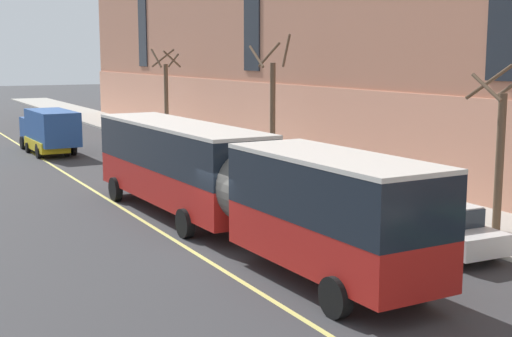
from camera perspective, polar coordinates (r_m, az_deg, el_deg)
ground_plane at (r=22.50m, az=-1.73°, el=-6.59°), size 260.00×260.00×0.00m
sidewalk at (r=29.78m, az=11.51°, el=-2.73°), size 4.79×160.00×0.15m
city_bus at (r=23.71m, az=-2.44°, el=-0.68°), size 3.29×18.98×3.54m
parked_car_silver_0 at (r=36.05m, az=-2.86°, el=0.62°), size 2.10×4.49×1.56m
parked_car_black_2 at (r=43.49m, az=-7.66°, el=2.00°), size 1.97×4.35×1.56m
parked_car_white_3 at (r=49.41m, az=-10.01°, el=2.78°), size 1.96×4.36×1.56m
parked_car_white_4 at (r=22.94m, az=14.26°, el=-4.54°), size 2.07×4.74×1.56m
box_truck at (r=46.15m, az=-16.21°, el=3.13°), size 2.50×7.33×2.73m
taxi_cab at (r=45.67m, az=-16.39°, el=2.04°), size 1.99×4.83×1.56m
street_tree_mid_block at (r=25.27m, az=18.87°, el=1.58°), size 1.90×1.76×5.62m
street_tree_far_uptown at (r=37.52m, az=1.32°, el=5.12°), size 2.05×2.01×7.00m
street_tree_far_downtown at (r=51.64m, az=-7.19°, el=6.09°), size 1.85×1.97×6.38m
lane_centerline at (r=24.70m, az=-7.34°, el=-5.23°), size 0.16×140.00×0.01m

